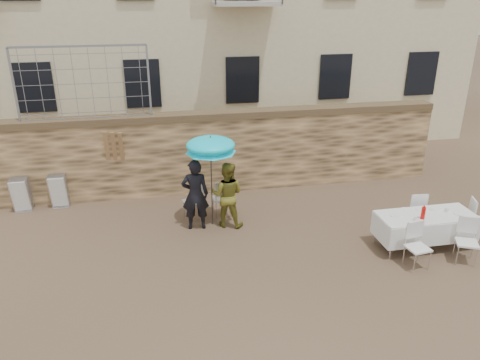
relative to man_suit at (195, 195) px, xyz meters
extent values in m
plane|color=brown|center=(0.54, -2.81, -0.86)|extent=(80.00, 80.00, 0.00)
cube|color=#927149|center=(0.54, 2.19, 0.24)|extent=(13.00, 0.50, 2.20)
imported|color=black|center=(0.00, 0.00, 0.00)|extent=(0.66, 0.46, 1.72)
imported|color=#9D9530|center=(0.75, 0.00, -0.06)|extent=(0.94, 0.84, 1.59)
cylinder|color=#3F3F44|center=(0.40, 0.10, 0.06)|extent=(0.03, 0.03, 1.84)
cone|color=#0ADCF6|center=(0.40, 0.10, 1.09)|extent=(1.17, 1.17, 0.22)
cube|color=white|center=(4.81, -1.81, -0.11)|extent=(2.10, 0.85, 0.05)
cylinder|color=silver|center=(3.86, -2.16, -0.49)|extent=(0.04, 0.04, 0.74)
cylinder|color=silver|center=(5.76, -2.16, -0.49)|extent=(0.04, 0.04, 0.74)
cylinder|color=silver|center=(3.86, -1.47, -0.49)|extent=(0.04, 0.04, 0.74)
cylinder|color=silver|center=(5.76, -1.47, -0.49)|extent=(0.04, 0.04, 0.74)
cylinder|color=red|center=(4.61, -1.96, 0.05)|extent=(0.09, 0.09, 0.26)
camera|label=1|loc=(-0.86, -9.88, 4.44)|focal=35.00mm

